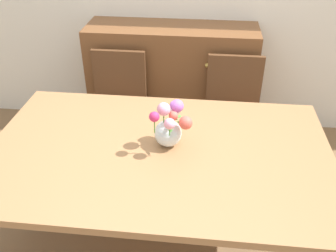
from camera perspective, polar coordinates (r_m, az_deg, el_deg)
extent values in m
plane|color=brown|center=(2.54, -1.21, -17.48)|extent=(12.00, 12.00, 0.00)
cube|color=#9E7047|center=(2.03, -1.44, -4.03)|extent=(1.86, 1.16, 0.04)
cylinder|color=#9E7047|center=(2.85, -17.12, -2.82)|extent=(0.07, 0.07, 0.72)
cylinder|color=#9E7047|center=(2.71, 18.27, -5.10)|extent=(0.07, 0.07, 0.72)
cube|color=brown|center=(2.95, -7.93, 2.00)|extent=(0.42, 0.42, 0.04)
cylinder|color=brown|center=(2.89, -4.90, -4.06)|extent=(0.04, 0.04, 0.44)
cylinder|color=brown|center=(2.98, -11.74, -3.53)|extent=(0.04, 0.04, 0.44)
cylinder|color=brown|center=(3.18, -3.73, -0.20)|extent=(0.04, 0.04, 0.44)
cylinder|color=brown|center=(3.26, -9.98, 0.18)|extent=(0.04, 0.04, 0.44)
cube|color=brown|center=(3.00, -7.43, 7.61)|extent=(0.42, 0.04, 0.42)
cube|color=brown|center=(2.87, 9.79, 0.98)|extent=(0.42, 0.42, 0.04)
cylinder|color=brown|center=(2.88, 13.06, -5.15)|extent=(0.04, 0.04, 0.44)
cylinder|color=brown|center=(2.85, 5.86, -4.77)|extent=(0.04, 0.04, 0.44)
cylinder|color=brown|center=(3.17, 12.52, -1.17)|extent=(0.04, 0.04, 0.44)
cylinder|color=brown|center=(3.15, 6.01, -0.79)|extent=(0.04, 0.04, 0.44)
cube|color=brown|center=(2.93, 10.07, 6.74)|extent=(0.42, 0.04, 0.42)
cube|color=brown|center=(3.29, 0.55, 6.60)|extent=(1.40, 0.44, 1.00)
sphere|color=#B7933D|center=(3.00, -5.67, 9.68)|extent=(0.04, 0.04, 0.04)
sphere|color=#B7933D|center=(2.94, 6.00, 9.18)|extent=(0.04, 0.04, 0.04)
sphere|color=#B7933D|center=(3.18, -5.29, 3.04)|extent=(0.04, 0.04, 0.04)
sphere|color=#B7933D|center=(3.12, 5.59, 2.44)|extent=(0.04, 0.04, 0.04)
sphere|color=silver|center=(2.01, 0.00, -1.10)|extent=(0.15, 0.15, 0.15)
sphere|color=#D12D66|center=(1.87, -2.11, 1.42)|extent=(0.05, 0.05, 0.05)
cylinder|color=#478438|center=(1.89, -2.08, 0.18)|extent=(0.01, 0.01, 0.10)
sphere|color=#B266C6|center=(1.98, 1.39, 3.07)|extent=(0.07, 0.07, 0.07)
cylinder|color=#478438|center=(2.00, 1.37, 2.00)|extent=(0.01, 0.01, 0.09)
sphere|color=#EA9EBC|center=(1.93, -0.66, 2.59)|extent=(0.07, 0.07, 0.07)
cylinder|color=#478438|center=(1.95, -0.66, 1.33)|extent=(0.01, 0.01, 0.10)
sphere|color=#E55B4C|center=(1.93, 2.72, 0.50)|extent=(0.07, 0.07, 0.07)
cylinder|color=#478438|center=(1.94, 2.70, 0.02)|extent=(0.01, 0.01, 0.04)
sphere|color=white|center=(2.00, 0.86, 2.31)|extent=(0.06, 0.06, 0.06)
cylinder|color=#478438|center=(2.01, 0.86, 1.67)|extent=(0.01, 0.01, 0.05)
sphere|color=#E55B4C|center=(1.94, 0.84, 1.54)|extent=(0.05, 0.05, 0.05)
cylinder|color=#478438|center=(1.96, 0.83, 0.77)|extent=(0.01, 0.01, 0.06)
sphere|color=#B266C6|center=(1.98, 0.94, 3.19)|extent=(0.05, 0.05, 0.05)
cylinder|color=#478438|center=(2.00, 0.93, 2.06)|extent=(0.01, 0.01, 0.09)
sphere|color=#EA9EBC|center=(1.86, 0.24, 0.34)|extent=(0.06, 0.06, 0.06)
cylinder|color=#478438|center=(1.88, 0.24, -0.56)|extent=(0.01, 0.01, 0.07)
ellipsoid|color=#478438|center=(1.93, 2.27, 0.34)|extent=(0.07, 0.05, 0.02)
ellipsoid|color=#478438|center=(2.00, 1.35, 1.49)|extent=(0.06, 0.07, 0.03)
ellipsoid|color=#478438|center=(1.92, 0.29, -0.23)|extent=(0.04, 0.07, 0.03)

